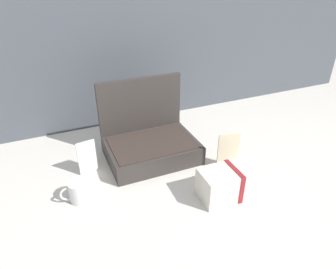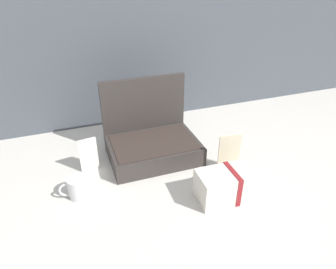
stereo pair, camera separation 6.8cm
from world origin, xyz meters
TOP-DOWN VIEW (x-y plane):
  - ground_plane at (0.00, 0.00)m, footprint 6.00×6.00m
  - open_suitcase at (-0.05, 0.15)m, footprint 0.41×0.31m
  - cream_toiletry_bag at (0.13, -0.25)m, footprint 0.21×0.13m
  - coffee_mug at (-0.41, -0.04)m, footprint 0.12×0.08m
  - info_card_left at (0.24, -0.09)m, footprint 0.10×0.02m
  - poster_card_right at (-0.35, 0.12)m, footprint 0.08×0.02m

SIDE VIEW (x-z plane):
  - ground_plane at x=0.00m, z-range 0.00..0.00m
  - coffee_mug at x=-0.41m, z-range 0.00..0.09m
  - cream_toiletry_bag at x=0.13m, z-range 0.00..0.12m
  - open_suitcase at x=-0.05m, z-range -0.10..0.26m
  - poster_card_right at x=-0.35m, z-range 0.00..0.16m
  - info_card_left at x=0.24m, z-range 0.00..0.18m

